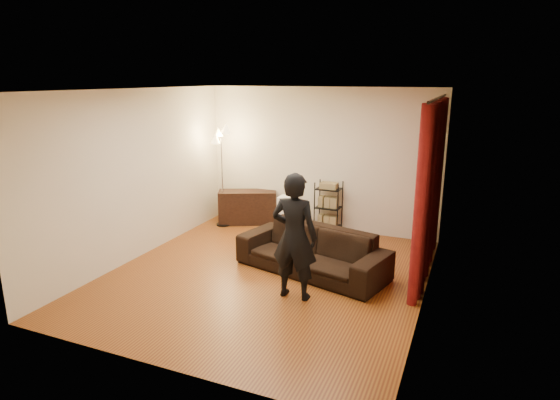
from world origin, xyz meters
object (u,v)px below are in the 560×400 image
at_px(person, 294,237).
at_px(floor_lamp, 222,178).
at_px(sofa, 312,251).
at_px(media_cabinet, 248,207).
at_px(storage_boxes, 289,213).
at_px(wire_shelf, 328,207).

bearing_deg(person, floor_lamp, -44.90).
distance_m(sofa, floor_lamp, 2.89).
bearing_deg(sofa, media_cabinet, 152.31).
bearing_deg(media_cabinet, floor_lamp, -164.97).
relative_size(sofa, storage_boxes, 3.53).
bearing_deg(sofa, floor_lamp, 162.32).
height_order(sofa, floor_lamp, floor_lamp).
relative_size(person, floor_lamp, 0.88).
height_order(sofa, storage_boxes, sofa).
bearing_deg(floor_lamp, storage_boxes, 12.06).
xyz_separation_m(person, wire_shelf, (-0.38, 2.76, -0.36)).
distance_m(person, wire_shelf, 2.81).
xyz_separation_m(sofa, floor_lamp, (-2.38, 1.51, 0.63)).
xyz_separation_m(person, floor_lamp, (-2.44, 2.40, 0.12)).
relative_size(person, media_cabinet, 1.49).
bearing_deg(person, sofa, -86.89).
xyz_separation_m(person, storage_boxes, (-1.13, 2.67, -0.53)).
bearing_deg(floor_lamp, wire_shelf, 10.06).
distance_m(media_cabinet, floor_lamp, 0.81).
relative_size(wire_shelf, floor_lamp, 0.51).
relative_size(sofa, person, 1.35).
bearing_deg(storage_boxes, person, -67.06).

